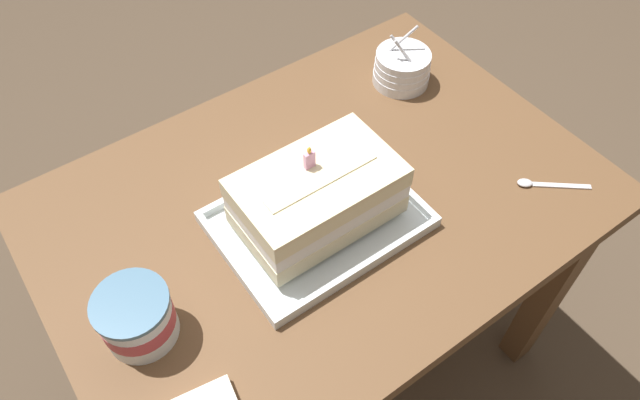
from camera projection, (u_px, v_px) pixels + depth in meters
ground_plane at (322, 355)px, 1.64m from camera, size 8.00×8.00×0.00m
dining_table at (322, 233)px, 1.18m from camera, size 1.02×0.71×0.70m
foil_tray at (317, 221)px, 1.05m from camera, size 0.35×0.26×0.02m
birthday_cake at (317, 196)px, 1.00m from camera, size 0.27×0.17×0.15m
bowl_stack at (402, 68)px, 1.27m from camera, size 0.12×0.12×0.13m
ice_cream_tub at (137, 317)px, 0.89m from camera, size 0.12×0.12×0.10m
serving_spoon_near_tray at (538, 184)px, 1.11m from camera, size 0.12×0.10×0.01m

